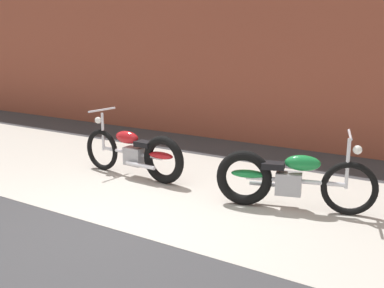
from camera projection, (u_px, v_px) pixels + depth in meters
ground_plane at (113, 229)px, 5.29m from camera, size 80.00×80.00×0.00m
sidewalk_slab at (195, 188)px, 6.72m from camera, size 36.00×3.50×0.01m
brick_building_wall at (291, 10)px, 8.95m from camera, size 36.00×0.50×5.37m
motorcycle_red at (139, 153)px, 7.17m from camera, size 2.01×0.58×1.03m
motorcycle_green at (283, 179)px, 5.85m from camera, size 1.95×0.82×1.03m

